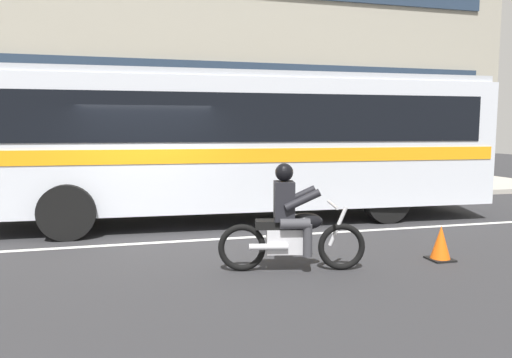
# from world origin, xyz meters

# --- Properties ---
(ground_plane) EXTENTS (60.00, 60.00, 0.00)m
(ground_plane) POSITION_xyz_m (0.00, 0.00, 0.00)
(ground_plane) COLOR #2B2B2D
(sidewalk_curb) EXTENTS (28.00, 3.80, 0.15)m
(sidewalk_curb) POSITION_xyz_m (0.00, 5.10, 0.07)
(sidewalk_curb) COLOR #A39E93
(sidewalk_curb) RESTS_ON ground_plane
(lane_center_stripe) EXTENTS (26.60, 0.14, 0.01)m
(lane_center_stripe) POSITION_xyz_m (0.00, -0.60, 0.00)
(lane_center_stripe) COLOR silver
(lane_center_stripe) RESTS_ON ground_plane
(office_building_facade) EXTENTS (28.00, 0.89, 10.51)m
(office_building_facade) POSITION_xyz_m (0.00, 7.39, 5.26)
(office_building_facade) COLOR gray
(office_building_facade) RESTS_ON ground_plane
(transit_bus) EXTENTS (11.31, 3.04, 3.22)m
(transit_bus) POSITION_xyz_m (2.02, 1.19, 1.88)
(transit_bus) COLOR silver
(transit_bus) RESTS_ON ground_plane
(motorcycle_with_rider) EXTENTS (2.11, 0.73, 1.56)m
(motorcycle_with_rider) POSITION_xyz_m (1.97, -2.76, 0.66)
(motorcycle_with_rider) COLOR black
(motorcycle_with_rider) RESTS_ON ground_plane
(fire_hydrant) EXTENTS (0.22, 0.30, 0.75)m
(fire_hydrant) POSITION_xyz_m (3.46, 3.64, 0.52)
(fire_hydrant) COLOR #4C8C3F
(fire_hydrant) RESTS_ON sidewalk_curb
(traffic_cone) EXTENTS (0.36, 0.36, 0.55)m
(traffic_cone) POSITION_xyz_m (4.42, -2.82, 0.26)
(traffic_cone) COLOR #EA590F
(traffic_cone) RESTS_ON ground_plane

